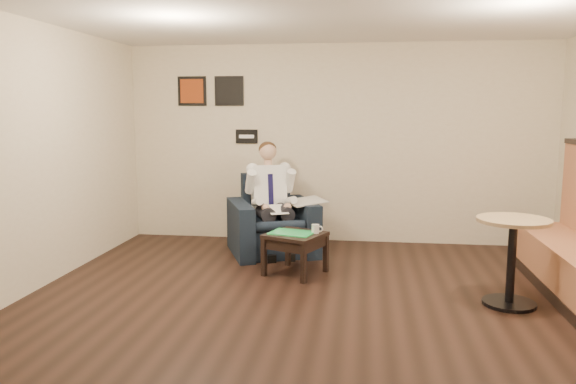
# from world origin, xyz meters

# --- Properties ---
(ground) EXTENTS (6.00, 6.00, 0.00)m
(ground) POSITION_xyz_m (0.00, 0.00, 0.00)
(ground) COLOR black
(ground) RESTS_ON ground
(wall_back) EXTENTS (6.00, 0.02, 2.80)m
(wall_back) POSITION_xyz_m (0.00, 3.00, 1.40)
(wall_back) COLOR beige
(wall_back) RESTS_ON ground
(wall_front) EXTENTS (6.00, 0.02, 2.80)m
(wall_front) POSITION_xyz_m (0.00, -3.00, 1.40)
(wall_front) COLOR beige
(wall_front) RESTS_ON ground
(wall_left) EXTENTS (0.02, 6.00, 2.80)m
(wall_left) POSITION_xyz_m (-3.00, 0.00, 1.40)
(wall_left) COLOR beige
(wall_left) RESTS_ON ground
(ceiling) EXTENTS (6.00, 6.00, 0.02)m
(ceiling) POSITION_xyz_m (0.00, 0.00, 2.80)
(ceiling) COLOR white
(ceiling) RESTS_ON wall_back
(seating_sign) EXTENTS (0.32, 0.02, 0.20)m
(seating_sign) POSITION_xyz_m (-1.30, 2.98, 1.50)
(seating_sign) COLOR black
(seating_sign) RESTS_ON wall_back
(art_print_left) EXTENTS (0.42, 0.03, 0.42)m
(art_print_left) POSITION_xyz_m (-2.10, 2.98, 2.15)
(art_print_left) COLOR #983912
(art_print_left) RESTS_ON wall_back
(art_print_right) EXTENTS (0.42, 0.03, 0.42)m
(art_print_right) POSITION_xyz_m (-1.55, 2.98, 2.15)
(art_print_right) COLOR black
(art_print_right) RESTS_ON wall_back
(armchair) EXTENTS (1.38, 1.38, 1.02)m
(armchair) POSITION_xyz_m (-0.79, 2.17, 0.51)
(armchair) COLOR black
(armchair) RESTS_ON ground
(seated_man) EXTENTS (0.99, 1.18, 1.40)m
(seated_man) POSITION_xyz_m (-0.74, 2.04, 0.70)
(seated_man) COLOR white
(seated_man) RESTS_ON armchair
(lap_papers) EXTENTS (0.36, 0.40, 0.01)m
(lap_papers) POSITION_xyz_m (-0.70, 1.94, 0.63)
(lap_papers) COLOR white
(lap_papers) RESTS_ON seated_man
(newspaper) EXTENTS (0.64, 0.69, 0.01)m
(newspaper) POSITION_xyz_m (-0.35, 2.22, 0.69)
(newspaper) COLOR silver
(newspaper) RESTS_ON armchair
(side_table) EXTENTS (0.77, 0.77, 0.48)m
(side_table) POSITION_xyz_m (-0.37, 1.25, 0.24)
(side_table) COLOR black
(side_table) RESTS_ON ground
(green_folder) EXTENTS (0.55, 0.46, 0.01)m
(green_folder) POSITION_xyz_m (-0.41, 1.24, 0.49)
(green_folder) COLOR #29D15E
(green_folder) RESTS_ON side_table
(coffee_mug) EXTENTS (0.12, 0.12, 0.10)m
(coffee_mug) POSITION_xyz_m (-0.15, 1.29, 0.53)
(coffee_mug) COLOR white
(coffee_mug) RESTS_ON side_table
(smartphone) EXTENTS (0.17, 0.15, 0.01)m
(smartphone) POSITION_xyz_m (-0.25, 1.38, 0.48)
(smartphone) COLOR black
(smartphone) RESTS_ON side_table
(cafe_table) EXTENTS (0.86, 0.86, 0.86)m
(cafe_table) POSITION_xyz_m (1.82, 0.49, 0.43)
(cafe_table) COLOR #A38258
(cafe_table) RESTS_ON ground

